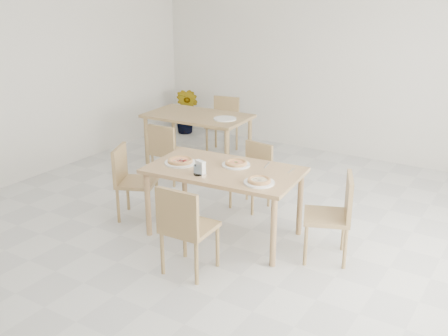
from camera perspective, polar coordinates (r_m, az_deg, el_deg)
The scene contains 21 objects.
main_table at distance 5.39m, azimuth 0.00°, elevation -0.86°, with size 1.63×1.02×0.75m.
chair_south at distance 4.74m, azimuth -4.31°, elevation -6.14°, with size 0.45×0.45×0.87m.
chair_north at distance 6.21m, azimuth 3.25°, elevation -0.28°, with size 0.42×0.42×0.77m.
chair_west at distance 5.98m, azimuth -10.21°, elevation -0.97°, with size 0.55×0.55×0.83m.
chair_east at distance 5.10m, azimuth 12.06°, elevation -4.64°, with size 0.56×0.56×0.86m.
plate_margherita at distance 5.45m, azimuth 1.31°, elevation 0.35°, with size 0.29×0.29×0.02m, color white.
plate_mushroom at distance 4.98m, azimuth 3.84°, elevation -1.59°, with size 0.29×0.29×0.02m, color white.
plate_pepperoni at distance 5.53m, azimuth -4.79°, elevation 0.58°, with size 0.33×0.33×0.02m, color white.
pizza_margherita at distance 5.44m, azimuth 1.32°, elevation 0.57°, with size 0.30×0.30×0.03m.
pizza_mushroom at distance 4.98m, azimuth 3.85°, elevation -1.34°, with size 0.30×0.30×0.03m.
pizza_pepperoni at distance 5.52m, azimuth -4.80°, elevation 0.81°, with size 0.32×0.32×0.03m.
tumbler_a at distance 5.27m, azimuth -2.75°, elevation 0.03°, with size 0.07×0.07×0.09m, color white.
tumbler_b at distance 5.18m, azimuth -2.90°, elevation -0.22°, with size 0.08×0.08×0.10m, color white.
napkin_holder at distance 5.20m, azimuth -2.58°, elevation 0.03°, with size 0.14×0.10×0.14m.
fork_a at distance 5.34m, azimuth 7.33°, elevation -0.28°, with size 0.01×0.18×0.01m, color silver.
fork_b at distance 5.47m, azimuth 4.70°, elevation 0.30°, with size 0.02×0.19×0.01m, color silver.
second_table at distance 7.58m, azimuth -2.89°, elevation 5.20°, with size 1.52×0.93×0.75m.
chair_back_s at distance 6.96m, azimuth -6.26°, elevation 2.06°, with size 0.42×0.42×0.81m.
chair_back_n at distance 8.26m, azimuth -0.01°, elevation 5.21°, with size 0.49×0.49×0.85m.
plate_empty at distance 7.29m, azimuth 0.11°, elevation 5.38°, with size 0.32×0.32×0.02m, color white.
potted_plant at distance 9.26m, azimuth -4.10°, elevation 6.21°, with size 0.45×0.36×0.81m, color #275D1B.
Camera 1 is at (2.88, -4.09, 2.57)m, focal length 42.00 mm.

